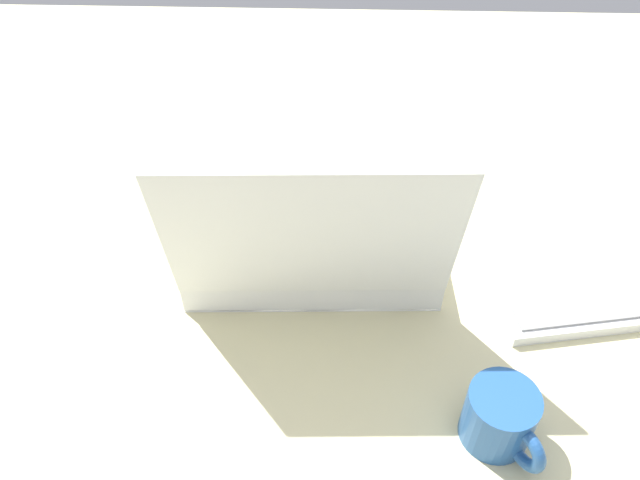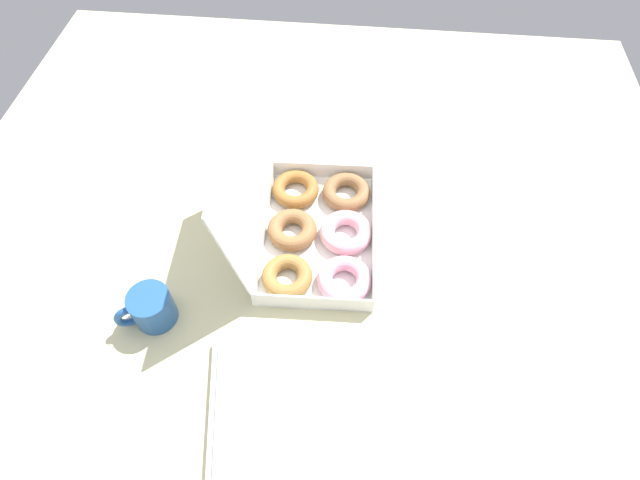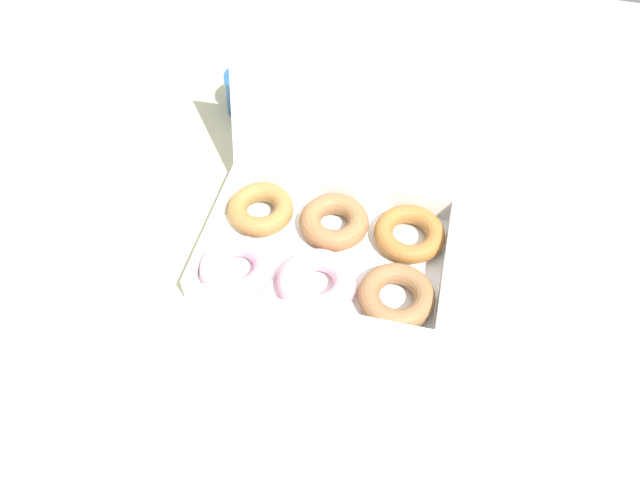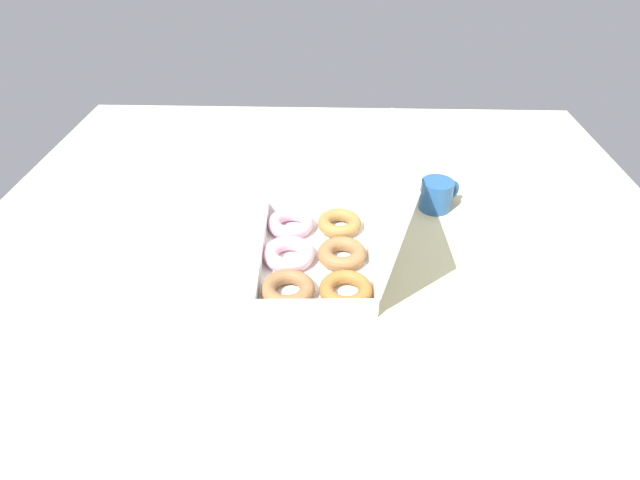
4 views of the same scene
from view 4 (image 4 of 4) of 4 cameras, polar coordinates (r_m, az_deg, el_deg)
The scene contains 4 objects.
ground_plane at distance 119.87cm, azimuth 0.39°, elevation -1.70°, with size 180.00×180.00×2.00cm, color beige.
donut_box at distance 114.46cm, azimuth 0.16°, elevation -0.97°, with size 40.00×33.40×29.70cm.
keyboard at distance 153.19cm, azimuth 3.26°, elevation 8.41°, with size 36.79×19.76×2.20cm.
coffee_mug at distance 136.41cm, azimuth 13.27°, elevation 5.10°, with size 8.75×11.24×8.17cm.
Camera 4 is at (94.03, 2.27, 73.31)cm, focal length 28.00 mm.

